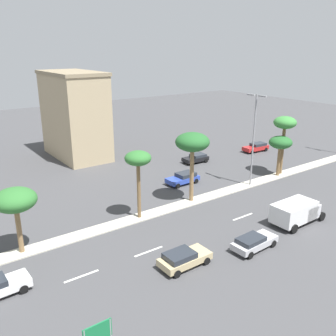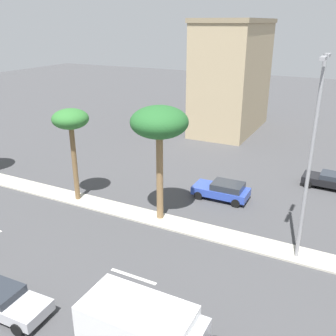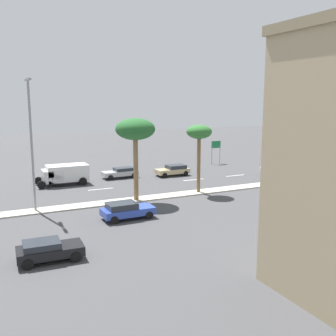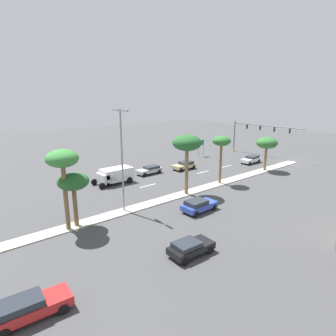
{
  "view_description": "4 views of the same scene",
  "coord_description": "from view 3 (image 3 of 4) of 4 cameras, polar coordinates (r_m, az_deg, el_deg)",
  "views": [
    {
      "loc": [
        29.44,
        3.95,
        16.64
      ],
      "look_at": [
        -2.79,
        27.29,
        3.55
      ],
      "focal_mm": 39.44,
      "sensor_mm": 36.0,
      "label": 1
    },
    {
      "loc": [
        20.02,
        39.64,
        12.77
      ],
      "look_at": [
        -2.8,
        28.02,
        2.79
      ],
      "focal_mm": 40.06,
      "sensor_mm": 36.0,
      "label": 2
    },
    {
      "loc": [
        -34.62,
        41.79,
        9.7
      ],
      "look_at": [
        -1.04,
        25.68,
        3.1
      ],
      "focal_mm": 41.92,
      "sensor_mm": 36.0,
      "label": 3
    },
    {
      "loc": [
        -26.47,
        53.72,
        12.97
      ],
      "look_at": [
        3.51,
        28.68,
        2.86
      ],
      "focal_mm": 30.95,
      "sensor_mm": 36.0,
      "label": 4
    }
  ],
  "objects": [
    {
      "name": "ground_plane",
      "position": [
        37.59,
        -7.76,
        -5.0
      ],
      "size": [
        160.0,
        160.0,
        0.0
      ],
      "primitive_type": "plane",
      "color": "#424244"
    },
    {
      "name": "median_curb",
      "position": [
        36.0,
        -21.28,
        -6.19
      ],
      "size": [
        1.8,
        79.19,
        0.12
      ],
      "primitive_type": "cube",
      "color": "#B7B2A3",
      "rests_on": "ground"
    },
    {
      "name": "lane_stripe_front",
      "position": [
        56.34,
        17.03,
        -0.31
      ],
      "size": [
        0.2,
        2.8,
        0.01
      ],
      "primitive_type": "cube",
      "color": "silver",
      "rests_on": "ground"
    },
    {
      "name": "lane_stripe_far",
      "position": [
        50.89,
        9.74,
        -1.09
      ],
      "size": [
        0.2,
        2.8,
        0.01
      ],
      "primitive_type": "cube",
      "color": "silver",
      "rests_on": "ground"
    },
    {
      "name": "lane_stripe_outboard",
      "position": [
        47.66,
        3.73,
        -1.71
      ],
      "size": [
        0.2,
        2.8,
        0.01
      ],
      "primitive_type": "cube",
      "color": "silver",
      "rests_on": "ground"
    },
    {
      "name": "lane_stripe_inboard",
      "position": [
        43.3,
        -9.75,
        -3.04
      ],
      "size": [
        0.2,
        2.8,
        0.01
      ],
      "primitive_type": "cube",
      "color": "silver",
      "rests_on": "ground"
    },
    {
      "name": "traffic_signal_gantry",
      "position": [
        61.14,
        17.68,
        4.82
      ],
      "size": [
        16.51,
        0.53,
        6.88
      ],
      "color": "#515459",
      "rests_on": "ground"
    },
    {
      "name": "directional_road_sign",
      "position": [
        59.52,
        6.99,
        3.03
      ],
      "size": [
        0.1,
        1.58,
        3.44
      ],
      "color": "gray",
      "rests_on": "ground"
    },
    {
      "name": "palm_tree_far",
      "position": [
        47.11,
        16.96,
        3.61
      ],
      "size": [
        3.5,
        3.5,
        5.7
      ],
      "color": "olive",
      "rests_on": "median_curb"
    },
    {
      "name": "palm_tree_outboard",
      "position": [
        40.2,
        4.55,
        4.92
      ],
      "size": [
        2.62,
        2.62,
        6.98
      ],
      "color": "brown",
      "rests_on": "median_curb"
    },
    {
      "name": "palm_tree_left",
      "position": [
        36.89,
        -4.78,
        5.42
      ],
      "size": [
        3.73,
        3.73,
        7.82
      ],
      "color": "olive",
      "rests_on": "median_curb"
    },
    {
      "name": "street_lamp_front",
      "position": [
        35.18,
        -19.29,
        4.47
      ],
      "size": [
        2.9,
        0.24,
        11.28
      ],
      "color": "gray",
      "rests_on": "median_curb"
    },
    {
      "name": "sedan_blue_trailing",
      "position": [
        32.38,
        -6.09,
        -6.07
      ],
      "size": [
        2.1,
        4.27,
        1.38
      ],
      "color": "#2D47AD",
      "rests_on": "ground"
    },
    {
      "name": "sedan_tan_rear",
      "position": [
        50.07,
        0.75,
        -0.28
      ],
      "size": [
        2.05,
        4.28,
        1.35
      ],
      "color": "tan",
      "rests_on": "ground"
    },
    {
      "name": "sedan_white_far",
      "position": [
        53.37,
        15.7,
        0.0
      ],
      "size": [
        2.0,
        4.55,
        1.37
      ],
      "color": "silver",
      "rests_on": "ground"
    },
    {
      "name": "sedan_black_left",
      "position": [
        25.26,
        -17.02,
        -11.3
      ],
      "size": [
        2.1,
        3.97,
        1.27
      ],
      "color": "black",
      "rests_on": "ground"
    },
    {
      "name": "sedan_silver_outboard",
      "position": [
        48.97,
        -6.87,
        -0.62
      ],
      "size": [
        2.01,
        4.43,
        1.26
      ],
      "color": "#B2B2B7",
      "rests_on": "ground"
    },
    {
      "name": "box_truck",
      "position": [
        46.19,
        -14.99,
        -0.82
      ],
      "size": [
        2.7,
        5.76,
        2.26
      ],
      "color": "silver",
      "rests_on": "ground"
    }
  ]
}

